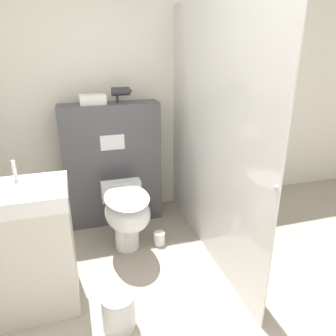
{
  "coord_description": "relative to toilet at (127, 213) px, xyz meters",
  "views": [
    {
      "loc": [
        -0.55,
        -1.0,
        1.73
      ],
      "look_at": [
        0.15,
        1.34,
        0.78
      ],
      "focal_mm": 35.0,
      "sensor_mm": 36.0,
      "label": 1
    }
  ],
  "objects": [
    {
      "name": "toilet",
      "position": [
        0.0,
        0.0,
        0.0
      ],
      "size": [
        0.37,
        0.64,
        0.55
      ],
      "color": "white",
      "rests_on": "ground_plane"
    },
    {
      "name": "waste_bin",
      "position": [
        -0.21,
        -0.81,
        -0.25
      ],
      "size": [
        0.22,
        0.22,
        0.25
      ],
      "color": "silver",
      "rests_on": "ground_plane"
    },
    {
      "name": "shower_glass",
      "position": [
        0.67,
        -0.15,
        0.65
      ],
      "size": [
        0.04,
        1.88,
        2.05
      ],
      "color": "silver",
      "rests_on": "ground_plane"
    },
    {
      "name": "wall_back",
      "position": [
        0.19,
        0.82,
        0.88
      ],
      "size": [
        8.0,
        0.06,
        2.5
      ],
      "color": "silver",
      "rests_on": "ground_plane"
    },
    {
      "name": "spare_toilet_roll",
      "position": [
        0.29,
        0.01,
        -0.31
      ],
      "size": [
        0.1,
        0.1,
        0.12
      ],
      "color": "white",
      "rests_on": "ground_plane"
    },
    {
      "name": "partition_panel",
      "position": [
        -0.03,
        0.58,
        0.23
      ],
      "size": [
        0.92,
        0.25,
        1.2
      ],
      "color": "#4C4C51",
      "rests_on": "ground_plane"
    },
    {
      "name": "hair_drier",
      "position": [
        0.1,
        0.59,
        0.92
      ],
      "size": [
        0.19,
        0.08,
        0.14
      ],
      "color": "#2D2D33",
      "rests_on": "partition_panel"
    },
    {
      "name": "sink_vanity",
      "position": [
        -0.74,
        -0.44,
        0.08
      ],
      "size": [
        0.62,
        0.44,
        1.04
      ],
      "color": "beige",
      "rests_on": "ground_plane"
    },
    {
      "name": "folded_towel",
      "position": [
        -0.16,
        0.57,
        0.87
      ],
      "size": [
        0.23,
        0.12,
        0.09
      ],
      "color": "white",
      "rests_on": "partition_panel"
    }
  ]
}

